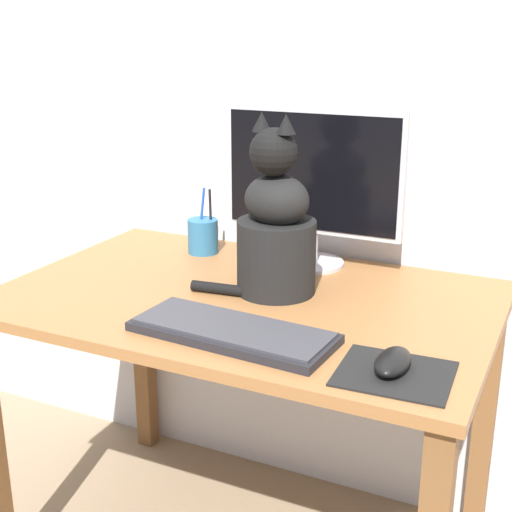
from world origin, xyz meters
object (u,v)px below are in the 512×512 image
at_px(monitor, 312,182).
at_px(computer_mouse_right, 393,362).
at_px(pen_cup, 203,236).
at_px(keyboard, 233,331).
at_px(cat, 275,228).

xyz_separation_m(monitor, computer_mouse_right, (0.35, -0.49, -0.20)).
bearing_deg(monitor, pen_cup, -175.13).
distance_m(keyboard, pen_cup, 0.56).
distance_m(monitor, keyboard, 0.52).
bearing_deg(computer_mouse_right, cat, 141.72).
xyz_separation_m(cat, pen_cup, (-0.30, 0.19, -0.10)).
bearing_deg(computer_mouse_right, pen_cup, 144.13).
height_order(monitor, cat, cat).
height_order(keyboard, computer_mouse_right, computer_mouse_right).
bearing_deg(pen_cup, computer_mouse_right, -35.87).
bearing_deg(cat, computer_mouse_right, -24.68).
xyz_separation_m(computer_mouse_right, pen_cup, (-0.65, 0.47, 0.03)).
height_order(keyboard, cat, cat).
distance_m(computer_mouse_right, cat, 0.47).
bearing_deg(monitor, cat, -90.56).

